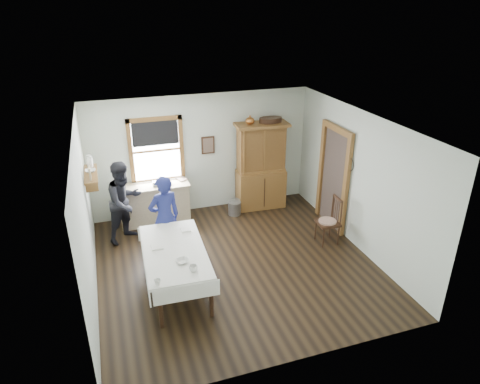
{
  "coord_description": "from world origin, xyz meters",
  "views": [
    {
      "loc": [
        -2.05,
        -6.43,
        4.58
      ],
      "look_at": [
        0.19,
        0.3,
        1.33
      ],
      "focal_mm": 32.0,
      "sensor_mm": 36.0,
      "label": 1
    }
  ],
  "objects_px": {
    "spindle_chair": "(328,221)",
    "pail": "(235,208)",
    "dining_table": "(176,270)",
    "figure_dark": "(125,204)",
    "china_hutch": "(261,166)",
    "woman_blue": "(165,221)",
    "work_counter": "(154,203)",
    "wicker_basket": "(254,205)"
  },
  "relations": [
    {
      "from": "spindle_chair",
      "to": "pail",
      "type": "bearing_deg",
      "value": 132.09
    },
    {
      "from": "dining_table",
      "to": "figure_dark",
      "type": "distance_m",
      "value": 2.13
    },
    {
      "from": "china_hutch",
      "to": "figure_dark",
      "type": "relative_size",
      "value": 1.3
    },
    {
      "from": "dining_table",
      "to": "woman_blue",
      "type": "height_order",
      "value": "woman_blue"
    },
    {
      "from": "china_hutch",
      "to": "dining_table",
      "type": "distance_m",
      "value": 3.63
    },
    {
      "from": "work_counter",
      "to": "figure_dark",
      "type": "bearing_deg",
      "value": -137.85
    },
    {
      "from": "pail",
      "to": "spindle_chair",
      "type": "bearing_deg",
      "value": -51.36
    },
    {
      "from": "spindle_chair",
      "to": "figure_dark",
      "type": "relative_size",
      "value": 0.63
    },
    {
      "from": "china_hutch",
      "to": "figure_dark",
      "type": "xyz_separation_m",
      "value": [
        -3.13,
        -0.56,
        -0.23
      ]
    },
    {
      "from": "pail",
      "to": "dining_table",
      "type": "bearing_deg",
      "value": -127.49
    },
    {
      "from": "china_hutch",
      "to": "pail",
      "type": "bearing_deg",
      "value": -159.46
    },
    {
      "from": "woman_blue",
      "to": "work_counter",
      "type": "bearing_deg",
      "value": -103.15
    },
    {
      "from": "pail",
      "to": "woman_blue",
      "type": "height_order",
      "value": "woman_blue"
    },
    {
      "from": "figure_dark",
      "to": "woman_blue",
      "type": "bearing_deg",
      "value": -91.27
    },
    {
      "from": "work_counter",
      "to": "china_hutch",
      "type": "relative_size",
      "value": 0.76
    },
    {
      "from": "dining_table",
      "to": "work_counter",
      "type": "bearing_deg",
      "value": 89.74
    },
    {
      "from": "figure_dark",
      "to": "wicker_basket",
      "type": "bearing_deg",
      "value": -27.67
    },
    {
      "from": "work_counter",
      "to": "pail",
      "type": "bearing_deg",
      "value": -8.01
    },
    {
      "from": "work_counter",
      "to": "dining_table",
      "type": "height_order",
      "value": "work_counter"
    },
    {
      "from": "work_counter",
      "to": "spindle_chair",
      "type": "xyz_separation_m",
      "value": [
        3.18,
        -2.01,
        0.05
      ]
    },
    {
      "from": "spindle_chair",
      "to": "woman_blue",
      "type": "relative_size",
      "value": 0.64
    },
    {
      "from": "china_hutch",
      "to": "work_counter",
      "type": "bearing_deg",
      "value": -177.32
    },
    {
      "from": "spindle_chair",
      "to": "pail",
      "type": "xyz_separation_m",
      "value": [
        -1.41,
        1.76,
        -0.34
      ]
    },
    {
      "from": "pail",
      "to": "figure_dark",
      "type": "distance_m",
      "value": 2.52
    },
    {
      "from": "dining_table",
      "to": "pail",
      "type": "xyz_separation_m",
      "value": [
        1.79,
        2.33,
        -0.24
      ]
    },
    {
      "from": "china_hutch",
      "to": "spindle_chair",
      "type": "xyz_separation_m",
      "value": [
        0.69,
        -1.98,
        -0.52
      ]
    },
    {
      "from": "work_counter",
      "to": "pail",
      "type": "height_order",
      "value": "work_counter"
    },
    {
      "from": "woman_blue",
      "to": "figure_dark",
      "type": "distance_m",
      "value": 1.13
    },
    {
      "from": "work_counter",
      "to": "wicker_basket",
      "type": "xyz_separation_m",
      "value": [
        2.29,
        -0.12,
        -0.34
      ]
    },
    {
      "from": "dining_table",
      "to": "woman_blue",
      "type": "bearing_deg",
      "value": 88.76
    },
    {
      "from": "dining_table",
      "to": "figure_dark",
      "type": "relative_size",
      "value": 1.26
    },
    {
      "from": "china_hutch",
      "to": "wicker_basket",
      "type": "relative_size",
      "value": 6.0
    },
    {
      "from": "work_counter",
      "to": "wicker_basket",
      "type": "bearing_deg",
      "value": -3.05
    },
    {
      "from": "china_hutch",
      "to": "woman_blue",
      "type": "height_order",
      "value": "china_hutch"
    },
    {
      "from": "work_counter",
      "to": "woman_blue",
      "type": "distance_m",
      "value": 1.54
    },
    {
      "from": "work_counter",
      "to": "figure_dark",
      "type": "height_order",
      "value": "figure_dark"
    },
    {
      "from": "wicker_basket",
      "to": "figure_dark",
      "type": "xyz_separation_m",
      "value": [
        -2.93,
        -0.46,
        0.68
      ]
    },
    {
      "from": "figure_dark",
      "to": "pail",
      "type": "bearing_deg",
      "value": -28.78
    },
    {
      "from": "china_hutch",
      "to": "wicker_basket",
      "type": "xyz_separation_m",
      "value": [
        -0.2,
        -0.1,
        -0.92
      ]
    },
    {
      "from": "dining_table",
      "to": "pail",
      "type": "bearing_deg",
      "value": 52.51
    },
    {
      "from": "spindle_chair",
      "to": "woman_blue",
      "type": "xyz_separation_m",
      "value": [
        -3.17,
        0.51,
        0.28
      ]
    },
    {
      "from": "china_hutch",
      "to": "wicker_basket",
      "type": "bearing_deg",
      "value": -151.84
    }
  ]
}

